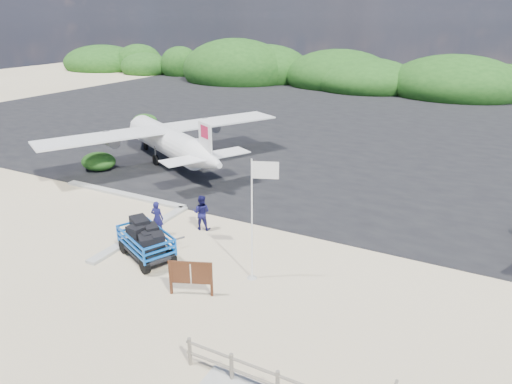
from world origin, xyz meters
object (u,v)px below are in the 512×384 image
baggage_cart (148,258)px  aircraft_small (331,108)px  signboard (192,295)px  crew_a (157,218)px  crew_b (201,212)px  flagpole (252,278)px

baggage_cart → aircraft_small: aircraft_small is taller
baggage_cart → signboard: size_ratio=1.72×
signboard → crew_a: (-4.55, 3.61, 0.88)m
baggage_cart → crew_b: (0.50, 3.68, 0.92)m
crew_a → crew_b: 2.21m
crew_a → crew_b: size_ratio=0.96×
flagpole → signboard: bearing=-125.1°
crew_b → aircraft_small: 34.41m
signboard → flagpole: bearing=32.8°
crew_a → crew_b: (1.61, 1.51, 0.04)m
baggage_cart → crew_a: 2.59m
crew_b → signboard: bearing=103.3°
aircraft_small → crew_b: bearing=73.0°
baggage_cart → flagpole: (4.96, 0.73, 0.00)m
flagpole → crew_b: 5.43m
baggage_cart → flagpole: 5.01m
signboard → crew_b: size_ratio=0.99×
flagpole → aircraft_small: flagpole is taller
flagpole → aircraft_small: size_ratio=0.80×
baggage_cart → crew_a: bearing=142.1°
flagpole → crew_b: size_ratio=2.82×
baggage_cart → crew_a: (-1.11, 2.17, 0.88)m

